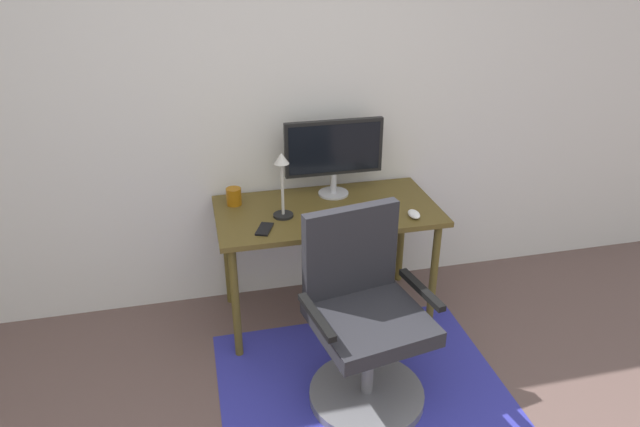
% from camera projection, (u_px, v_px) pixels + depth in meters
% --- Properties ---
extents(wall_back, '(6.00, 0.10, 2.60)m').
position_uv_depth(wall_back, '(264.00, 93.00, 3.26)').
color(wall_back, silver).
rests_on(wall_back, ground).
extents(area_rug, '(1.46, 1.13, 0.01)m').
position_uv_depth(area_rug, '(361.00, 384.00, 2.99)').
color(area_rug, '#2F319B').
rests_on(area_rug, ground).
extents(desk, '(1.25, 0.65, 0.72)m').
position_uv_depth(desk, '(327.00, 221.00, 3.27)').
color(desk, brown).
rests_on(desk, ground).
extents(monitor, '(0.57, 0.18, 0.46)m').
position_uv_depth(monitor, '(334.00, 151.00, 3.29)').
color(monitor, '#B2B2B7').
rests_on(monitor, desk).
extents(keyboard, '(0.43, 0.13, 0.02)m').
position_uv_depth(keyboard, '(355.00, 223.00, 3.05)').
color(keyboard, white).
rests_on(keyboard, desk).
extents(computer_mouse, '(0.06, 0.10, 0.03)m').
position_uv_depth(computer_mouse, '(414.00, 214.00, 3.13)').
color(computer_mouse, white).
rests_on(computer_mouse, desk).
extents(coffee_cup, '(0.09, 0.09, 0.10)m').
position_uv_depth(coffee_cup, '(234.00, 196.00, 3.26)').
color(coffee_cup, '#98570C').
rests_on(coffee_cup, desk).
extents(cell_phone, '(0.12, 0.16, 0.01)m').
position_uv_depth(cell_phone, '(264.00, 229.00, 3.00)').
color(cell_phone, black).
rests_on(cell_phone, desk).
extents(desk_lamp, '(0.11, 0.11, 0.37)m').
position_uv_depth(desk_lamp, '(282.00, 178.00, 3.04)').
color(desk_lamp, black).
rests_on(desk_lamp, desk).
extents(office_chair, '(0.64, 0.59, 0.97)m').
position_uv_depth(office_chair, '(364.00, 329.00, 2.77)').
color(office_chair, slate).
rests_on(office_chair, ground).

